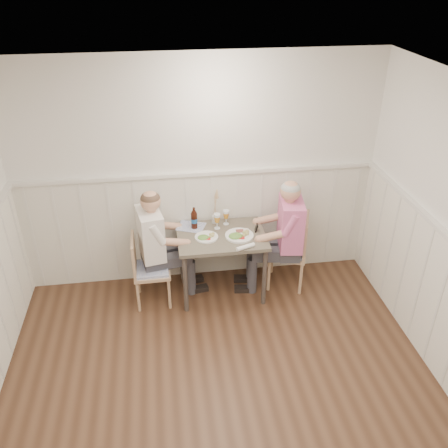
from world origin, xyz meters
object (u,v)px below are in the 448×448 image
(diner_cream, at_px, (156,253))
(chair_left, at_px, (147,268))
(dining_table, at_px, (221,243))
(grass_vase, at_px, (214,207))
(chair_right, at_px, (292,248))
(beer_bottle, at_px, (194,219))
(man_in_pink, at_px, (285,244))

(diner_cream, bearing_deg, chair_left, -137.60)
(dining_table, distance_m, diner_cream, 0.72)
(dining_table, xyz_separation_m, grass_vase, (-0.04, 0.27, 0.30))
(dining_table, height_order, chair_left, chair_left)
(chair_right, relative_size, beer_bottle, 3.50)
(dining_table, distance_m, beer_bottle, 0.40)
(chair_left, height_order, diner_cream, diner_cream)
(man_in_pink, distance_m, diner_cream, 1.44)
(dining_table, bearing_deg, chair_right, 1.46)
(chair_left, distance_m, beer_bottle, 0.74)
(chair_right, bearing_deg, grass_vase, 163.65)
(beer_bottle, bearing_deg, grass_vase, 20.44)
(dining_table, distance_m, man_in_pink, 0.72)
(man_in_pink, bearing_deg, grass_vase, 158.90)
(man_in_pink, height_order, grass_vase, man_in_pink)
(diner_cream, xyz_separation_m, beer_bottle, (0.44, 0.16, 0.31))
(dining_table, relative_size, chair_right, 1.07)
(chair_right, relative_size, diner_cream, 0.67)
(chair_right, height_order, grass_vase, grass_vase)
(chair_right, xyz_separation_m, man_in_pink, (-0.10, -0.04, 0.09))
(chair_left, height_order, man_in_pink, man_in_pink)
(chair_right, height_order, man_in_pink, man_in_pink)
(beer_bottle, bearing_deg, dining_table, -34.16)
(dining_table, height_order, man_in_pink, man_in_pink)
(diner_cream, bearing_deg, dining_table, -2.40)
(man_in_pink, xyz_separation_m, beer_bottle, (-1.00, 0.21, 0.29))
(diner_cream, bearing_deg, grass_vase, 19.89)
(dining_table, bearing_deg, grass_vase, 99.06)
(dining_table, xyz_separation_m, man_in_pink, (0.72, -0.02, -0.08))
(man_in_pink, bearing_deg, chair_right, 22.53)
(man_in_pink, xyz_separation_m, diner_cream, (-1.44, 0.05, -0.02))
(chair_right, bearing_deg, diner_cream, 179.66)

